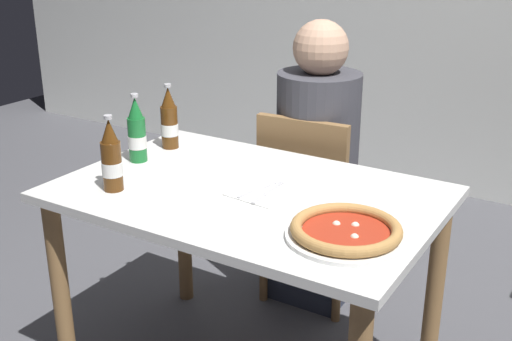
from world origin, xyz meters
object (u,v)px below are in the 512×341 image
object	(u,v)px
chair_behind_table	(311,198)
pizza_margherita_near	(346,231)
beer_bottle_left	(137,133)
beer_bottle_right	(111,159)
dining_table_main	(248,222)
napkin_with_cutlery	(263,193)
diner_seated	(316,172)
beer_bottle_center	(169,121)

from	to	relation	value
chair_behind_table	pizza_margherita_near	world-z (taller)	chair_behind_table
beer_bottle_left	beer_bottle_right	bearing A→B (deg)	-65.21
dining_table_main	beer_bottle_left	distance (m)	0.53
pizza_margherita_near	dining_table_main	bearing A→B (deg)	159.68
beer_bottle_left	beer_bottle_right	distance (m)	0.28
pizza_margherita_near	beer_bottle_left	distance (m)	0.91
pizza_margherita_near	beer_bottle_left	size ratio (longest dim) A/B	1.34
dining_table_main	napkin_with_cutlery	size ratio (longest dim) A/B	6.06
napkin_with_cutlery	dining_table_main	bearing A→B (deg)	179.74
dining_table_main	diner_seated	xyz separation A→B (m)	(-0.08, 0.66, -0.05)
dining_table_main	chair_behind_table	xyz separation A→B (m)	(-0.07, 0.61, -0.15)
beer_bottle_left	napkin_with_cutlery	distance (m)	0.55
diner_seated	pizza_margherita_near	xyz separation A→B (m)	(0.49, -0.81, 0.19)
diner_seated	pizza_margherita_near	size ratio (longest dim) A/B	3.66
diner_seated	beer_bottle_right	distance (m)	0.97
pizza_margherita_near	beer_bottle_left	xyz separation A→B (m)	(-0.89, 0.18, 0.08)
beer_bottle_center	chair_behind_table	bearing A→B (deg)	44.85
pizza_margherita_near	beer_bottle_center	world-z (taller)	beer_bottle_center
chair_behind_table	pizza_margherita_near	xyz separation A→B (m)	(0.48, -0.76, 0.29)
beer_bottle_left	napkin_with_cutlery	xyz separation A→B (m)	(0.54, -0.03, -0.10)
diner_seated	napkin_with_cutlery	bearing A→B (deg)	-78.62
dining_table_main	pizza_margherita_near	world-z (taller)	pizza_margherita_near
dining_table_main	beer_bottle_center	bearing A→B (deg)	156.73
pizza_margherita_near	diner_seated	bearing A→B (deg)	120.91
dining_table_main	chair_behind_table	world-z (taller)	chair_behind_table
beer_bottle_right	dining_table_main	bearing A→B (deg)	31.27
diner_seated	beer_bottle_left	bearing A→B (deg)	-122.62
beer_bottle_center	napkin_with_cutlery	distance (m)	0.58
diner_seated	dining_table_main	bearing A→B (deg)	-83.27
dining_table_main	beer_bottle_center	distance (m)	0.57
dining_table_main	pizza_margherita_near	size ratio (longest dim) A/B	3.64
chair_behind_table	napkin_with_cutlery	world-z (taller)	chair_behind_table
diner_seated	beer_bottle_center	xyz separation A→B (m)	(-0.40, -0.45, 0.27)
beer_bottle_right	beer_bottle_left	bearing A→B (deg)	114.79
chair_behind_table	napkin_with_cutlery	xyz separation A→B (m)	(0.13, -0.61, 0.27)
pizza_margherita_near	beer_bottle_left	bearing A→B (deg)	168.66
chair_behind_table	beer_bottle_right	xyz separation A→B (m)	(-0.29, -0.83, 0.37)
chair_behind_table	beer_bottle_left	xyz separation A→B (m)	(-0.41, -0.58, 0.37)
chair_behind_table	napkin_with_cutlery	distance (m)	0.68
diner_seated	beer_bottle_center	size ratio (longest dim) A/B	4.89
beer_bottle_center	beer_bottle_right	bearing A→B (deg)	-75.30
chair_behind_table	beer_bottle_center	size ratio (longest dim) A/B	3.44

